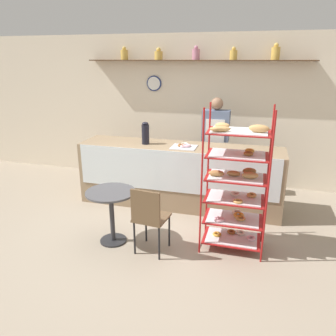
{
  "coord_description": "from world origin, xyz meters",
  "views": [
    {
      "loc": [
        1.14,
        -3.75,
        2.27
      ],
      "look_at": [
        0.0,
        0.36,
        0.84
      ],
      "focal_mm": 35.0,
      "sensor_mm": 36.0,
      "label": 1
    }
  ],
  "objects_px": {
    "person_worker": "(215,143)",
    "cafe_chair": "(149,215)",
    "cafe_table": "(111,204)",
    "coffee_carafe": "(145,133)",
    "donut_tray_counter": "(184,146)",
    "pastry_rack": "(236,185)"
  },
  "relations": [
    {
      "from": "person_worker",
      "to": "cafe_table",
      "type": "xyz_separation_m",
      "value": [
        -1.03,
        -1.96,
        -0.39
      ]
    },
    {
      "from": "cafe_table",
      "to": "cafe_chair",
      "type": "xyz_separation_m",
      "value": [
        0.55,
        -0.15,
        0.0
      ]
    },
    {
      "from": "coffee_carafe",
      "to": "cafe_chair",
      "type": "bearing_deg",
      "value": -69.75
    },
    {
      "from": "person_worker",
      "to": "cafe_table",
      "type": "relative_size",
      "value": 2.39
    },
    {
      "from": "person_worker",
      "to": "donut_tray_counter",
      "type": "height_order",
      "value": "person_worker"
    },
    {
      "from": "cafe_chair",
      "to": "donut_tray_counter",
      "type": "bearing_deg",
      "value": -87.49
    },
    {
      "from": "cafe_table",
      "to": "coffee_carafe",
      "type": "relative_size",
      "value": 2.01
    },
    {
      "from": "cafe_chair",
      "to": "coffee_carafe",
      "type": "bearing_deg",
      "value": -63.51
    },
    {
      "from": "pastry_rack",
      "to": "coffee_carafe",
      "type": "relative_size",
      "value": 5.09
    },
    {
      "from": "pastry_rack",
      "to": "cafe_table",
      "type": "distance_m",
      "value": 1.56
    },
    {
      "from": "cafe_table",
      "to": "coffee_carafe",
      "type": "distance_m",
      "value": 1.46
    },
    {
      "from": "pastry_rack",
      "to": "cafe_chair",
      "type": "bearing_deg",
      "value": -156.62
    },
    {
      "from": "cafe_chair",
      "to": "coffee_carafe",
      "type": "distance_m",
      "value": 1.67
    },
    {
      "from": "cafe_chair",
      "to": "cafe_table",
      "type": "bearing_deg",
      "value": -8.58
    },
    {
      "from": "pastry_rack",
      "to": "cafe_table",
      "type": "xyz_separation_m",
      "value": [
        -1.5,
        -0.27,
        -0.33
      ]
    },
    {
      "from": "person_worker",
      "to": "cafe_chair",
      "type": "bearing_deg",
      "value": -102.75
    },
    {
      "from": "pastry_rack",
      "to": "cafe_table",
      "type": "height_order",
      "value": "pastry_rack"
    },
    {
      "from": "cafe_chair",
      "to": "donut_tray_counter",
      "type": "height_order",
      "value": "donut_tray_counter"
    },
    {
      "from": "cafe_chair",
      "to": "donut_tray_counter",
      "type": "xyz_separation_m",
      "value": [
        0.09,
        1.42,
        0.48
      ]
    },
    {
      "from": "coffee_carafe",
      "to": "donut_tray_counter",
      "type": "height_order",
      "value": "coffee_carafe"
    },
    {
      "from": "cafe_table",
      "to": "donut_tray_counter",
      "type": "bearing_deg",
      "value": 63.28
    },
    {
      "from": "person_worker",
      "to": "cafe_chair",
      "type": "height_order",
      "value": "person_worker"
    }
  ]
}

